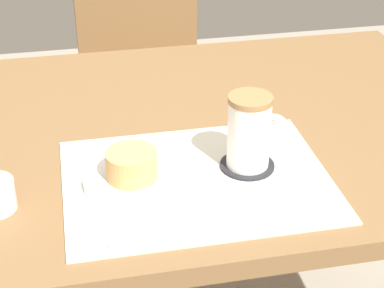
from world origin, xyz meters
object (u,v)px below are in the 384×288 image
Objects in this scene: wooden_chair at (146,79)px; pastry at (132,165)px; dining_table at (143,159)px; coffee_mug at (250,131)px; pastry_plate at (132,180)px.

wooden_chair is 9.70× the size of pastry.
pastry reaches higher than dining_table.
dining_table is at bearing 133.47° from coffee_mug.
coffee_mug reaches higher than pastry_plate.
wooden_chair reaches higher than pastry_plate.
wooden_chair is at bearing 81.21° from pastry.
coffee_mug reaches higher than dining_table.
dining_table is 8.36× the size of pastry_plate.
coffee_mug reaches higher than pastry.
pastry_plate is (-0.14, -0.93, 0.25)m from wooden_chair.
dining_table is 10.49× the size of coffee_mug.
pastry_plate reaches higher than dining_table.
wooden_chair is 0.98m from pastry_plate.
pastry is at bearing 78.99° from wooden_chair.
pastry_plate is at bearing 0.00° from pastry.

